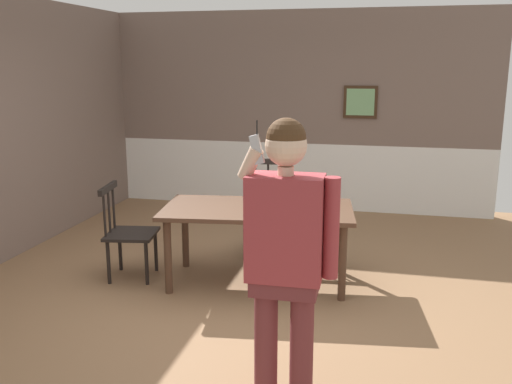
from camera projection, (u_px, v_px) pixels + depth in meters
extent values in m
plane|color=#846042|center=(233.00, 303.00, 4.96)|extent=(7.71, 7.71, 0.00)
cube|color=#756056|center=(299.00, 78.00, 7.86)|extent=(5.45, 0.12, 1.84)
cube|color=white|center=(297.00, 175.00, 8.18)|extent=(5.45, 0.14, 0.95)
cube|color=white|center=(297.00, 143.00, 8.05)|extent=(5.45, 0.05, 0.06)
cube|color=#382314|center=(360.00, 102.00, 7.67)|extent=(0.46, 0.03, 0.44)
cube|color=#79AC74|center=(360.00, 102.00, 7.65)|extent=(0.38, 0.01, 0.36)
cube|color=#4C3323|center=(258.00, 210.00, 5.28)|extent=(1.88, 1.12, 0.04)
cylinder|color=#4C3323|center=(168.00, 257.00, 5.11)|extent=(0.07, 0.07, 0.70)
cylinder|color=#4C3323|center=(343.00, 263.00, 4.95)|extent=(0.07, 0.07, 0.70)
cylinder|color=#4C3323|center=(185.00, 234.00, 5.79)|extent=(0.07, 0.07, 0.70)
cylinder|color=#4C3323|center=(339.00, 239.00, 5.63)|extent=(0.07, 0.07, 0.70)
cube|color=black|center=(265.00, 217.00, 6.13)|extent=(0.51, 0.51, 0.03)
cube|color=black|center=(268.00, 161.00, 6.20)|extent=(0.48, 0.07, 0.06)
cylinder|color=black|center=(281.00, 186.00, 6.24)|extent=(0.02, 0.02, 0.60)
cylinder|color=black|center=(268.00, 185.00, 6.27)|extent=(0.02, 0.02, 0.60)
cylinder|color=black|center=(255.00, 185.00, 6.29)|extent=(0.02, 0.02, 0.60)
cylinder|color=black|center=(280.00, 243.00, 5.96)|extent=(0.04, 0.04, 0.41)
cylinder|color=black|center=(245.00, 241.00, 6.02)|extent=(0.04, 0.04, 0.41)
cylinder|color=black|center=(284.00, 232.00, 6.33)|extent=(0.04, 0.04, 0.41)
cylinder|color=black|center=(251.00, 231.00, 6.39)|extent=(0.04, 0.04, 0.41)
cube|color=black|center=(132.00, 234.00, 5.47)|extent=(0.53, 0.53, 0.03)
cube|color=black|center=(108.00, 188.00, 5.38)|extent=(0.12, 0.46, 0.06)
cylinder|color=black|center=(113.00, 205.00, 5.56)|extent=(0.02, 0.02, 0.47)
cylinder|color=black|center=(109.00, 209.00, 5.43)|extent=(0.02, 0.02, 0.47)
cylinder|color=black|center=(104.00, 213.00, 5.29)|extent=(0.02, 0.02, 0.47)
cylinder|color=black|center=(156.00, 251.00, 5.69)|extent=(0.04, 0.04, 0.43)
cylinder|color=black|center=(147.00, 263.00, 5.33)|extent=(0.04, 0.04, 0.43)
cylinder|color=black|center=(120.00, 250.00, 5.71)|extent=(0.04, 0.04, 0.43)
cylinder|color=black|center=(108.00, 262.00, 5.35)|extent=(0.04, 0.04, 0.43)
cylinder|color=brown|center=(302.00, 348.00, 3.31)|extent=(0.14, 0.14, 0.86)
cylinder|color=brown|center=(266.00, 345.00, 3.35)|extent=(0.14, 0.14, 0.86)
cube|color=brown|center=(284.00, 283.00, 3.24)|extent=(0.39, 0.22, 0.12)
cube|color=#993338|center=(285.00, 228.00, 3.17)|extent=(0.43, 0.24, 0.61)
cylinder|color=#993338|center=(331.00, 228.00, 3.11)|extent=(0.09, 0.09, 0.58)
cylinder|color=beige|center=(250.00, 163.00, 3.11)|extent=(0.18, 0.13, 0.20)
cylinder|color=beige|center=(286.00, 171.00, 3.09)|extent=(0.09, 0.09, 0.05)
sphere|color=beige|center=(286.00, 145.00, 3.06)|extent=(0.23, 0.23, 0.23)
sphere|color=#472D19|center=(286.00, 138.00, 3.05)|extent=(0.22, 0.22, 0.22)
cube|color=#B7B7BC|center=(257.00, 149.00, 3.07)|extent=(0.09, 0.04, 0.17)
cylinder|color=black|center=(257.00, 128.00, 3.04)|extent=(0.01, 0.01, 0.08)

